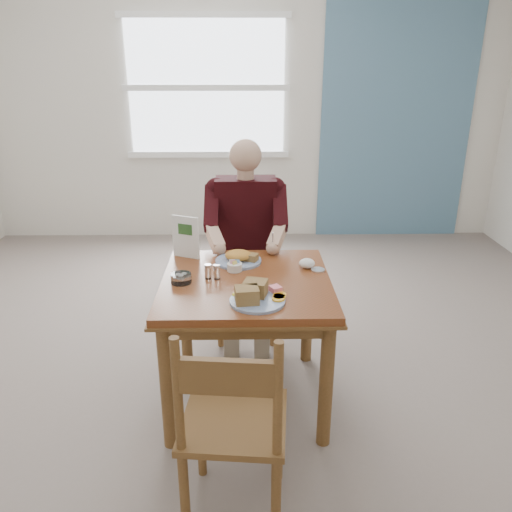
{
  "coord_description": "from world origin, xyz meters",
  "views": [
    {
      "loc": [
        0.0,
        -2.44,
        1.82
      ],
      "look_at": [
        0.05,
        0.0,
        0.88
      ],
      "focal_mm": 35.0,
      "sensor_mm": 36.0,
      "label": 1
    }
  ],
  "objects_px": {
    "chair_near": "(233,426)",
    "near_plate": "(255,295)",
    "table": "(246,298)",
    "far_plate": "(239,258)",
    "chair_far": "(246,269)",
    "diner": "(246,228)"
  },
  "relations": [
    {
      "from": "near_plate",
      "to": "chair_near",
      "type": "bearing_deg",
      "value": -99.99
    },
    {
      "from": "table",
      "to": "chair_near",
      "type": "distance_m",
      "value": 0.85
    },
    {
      "from": "diner",
      "to": "far_plate",
      "type": "distance_m",
      "value": 0.46
    },
    {
      "from": "table",
      "to": "near_plate",
      "type": "bearing_deg",
      "value": -80.64
    },
    {
      "from": "chair_far",
      "to": "far_plate",
      "type": "relative_size",
      "value": 2.68
    },
    {
      "from": "table",
      "to": "chair_near",
      "type": "relative_size",
      "value": 0.97
    },
    {
      "from": "chair_far",
      "to": "chair_near",
      "type": "bearing_deg",
      "value": -91.95
    },
    {
      "from": "chair_far",
      "to": "near_plate",
      "type": "distance_m",
      "value": 1.11
    },
    {
      "from": "table",
      "to": "far_plate",
      "type": "bearing_deg",
      "value": 98.84
    },
    {
      "from": "chair_near",
      "to": "near_plate",
      "type": "xyz_separation_m",
      "value": [
        0.1,
        0.56,
        0.31
      ]
    },
    {
      "from": "table",
      "to": "chair_far",
      "type": "bearing_deg",
      "value": 90.0
    },
    {
      "from": "chair_near",
      "to": "chair_far",
      "type": "bearing_deg",
      "value": 88.05
    },
    {
      "from": "chair_near",
      "to": "near_plate",
      "type": "distance_m",
      "value": 0.65
    },
    {
      "from": "chair_far",
      "to": "near_plate",
      "type": "xyz_separation_m",
      "value": [
        0.04,
        -1.06,
        0.31
      ]
    },
    {
      "from": "table",
      "to": "diner",
      "type": "relative_size",
      "value": 0.66
    },
    {
      "from": "chair_far",
      "to": "diner",
      "type": "relative_size",
      "value": 0.69
    },
    {
      "from": "diner",
      "to": "near_plate",
      "type": "relative_size",
      "value": 4.77
    },
    {
      "from": "chair_near",
      "to": "near_plate",
      "type": "relative_size",
      "value": 3.27
    },
    {
      "from": "far_plate",
      "to": "near_plate",
      "type": "bearing_deg",
      "value": -80.89
    },
    {
      "from": "table",
      "to": "chair_near",
      "type": "height_order",
      "value": "chair_near"
    },
    {
      "from": "table",
      "to": "near_plate",
      "type": "relative_size",
      "value": 3.17
    },
    {
      "from": "table",
      "to": "far_plate",
      "type": "xyz_separation_m",
      "value": [
        -0.04,
        0.25,
        0.14
      ]
    }
  ]
}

